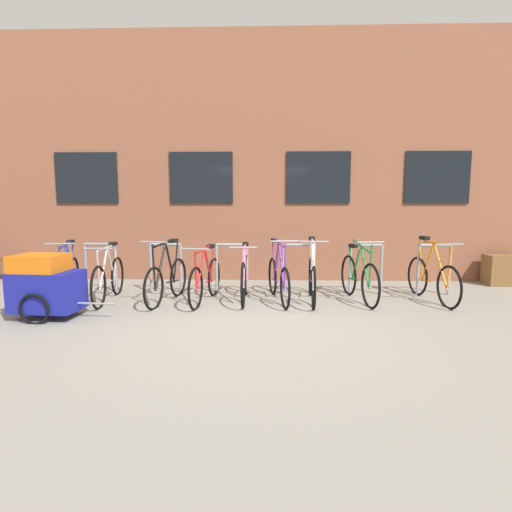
% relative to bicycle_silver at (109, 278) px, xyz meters
% --- Properties ---
extents(ground_plane, '(42.00, 42.00, 0.00)m').
position_rel_bicycle_silver_xyz_m(ground_plane, '(2.47, -1.25, -0.38)').
color(ground_plane, gray).
extents(storefront_building, '(28.00, 7.72, 5.08)m').
position_rel_bicycle_silver_xyz_m(storefront_building, '(2.47, 5.79, 2.16)').
color(storefront_building, brown).
rests_on(storefront_building, ground).
extents(bike_rack, '(6.60, 0.05, 0.91)m').
position_rel_bicycle_silver_xyz_m(bike_rack, '(2.61, 0.65, 0.17)').
color(bike_rack, gray).
rests_on(bike_rack, ground).
extents(bicycle_silver, '(0.44, 1.73, 0.98)m').
position_rel_bicycle_silver_xyz_m(bicycle_silver, '(0.00, 0.00, 0.00)').
color(bicycle_silver, black).
rests_on(bicycle_silver, ground).
extents(bicycle_red, '(0.44, 1.69, 0.96)m').
position_rel_bicycle_silver_xyz_m(bicycle_red, '(1.63, -0.00, -0.01)').
color(bicycle_red, black).
rests_on(bicycle_red, ground).
extents(bicycle_black, '(0.46, 1.64, 1.07)m').
position_rel_bicycle_silver_xyz_m(bicycle_black, '(0.99, -0.04, 0.00)').
color(bicycle_black, black).
rests_on(bicycle_black, ground).
extents(bicycle_orange, '(0.44, 1.69, 1.08)m').
position_rel_bicycle_silver_xyz_m(bicycle_orange, '(5.41, 0.19, 0.01)').
color(bicycle_orange, black).
rests_on(bicycle_orange, ground).
extents(bicycle_purple, '(0.48, 1.74, 1.08)m').
position_rel_bicycle_silver_xyz_m(bicycle_purple, '(2.84, 0.12, 0.00)').
color(bicycle_purple, black).
rests_on(bicycle_purple, ground).
extents(bicycle_white, '(0.44, 1.71, 1.07)m').
position_rel_bicycle_silver_xyz_m(bicycle_white, '(3.40, 0.09, 0.01)').
color(bicycle_white, black).
rests_on(bicycle_white, ground).
extents(bicycle_green, '(0.45, 1.70, 1.06)m').
position_rel_bicycle_silver_xyz_m(bicycle_green, '(4.19, 0.16, 0.01)').
color(bicycle_green, black).
rests_on(bicycle_green, ground).
extents(bicycle_pink, '(0.44, 1.71, 0.98)m').
position_rel_bicycle_silver_xyz_m(bicycle_pink, '(2.27, 0.11, 0.01)').
color(bicycle_pink, black).
rests_on(bicycle_pink, ground).
extents(bicycle_blue, '(0.55, 1.64, 1.03)m').
position_rel_bicycle_silver_xyz_m(bicycle_blue, '(-0.68, -0.01, 0.00)').
color(bicycle_blue, black).
rests_on(bicycle_blue, ground).
extents(bike_trailer, '(1.47, 0.73, 0.93)m').
position_rel_bicycle_silver_xyz_m(bike_trailer, '(-0.49, -1.06, 0.10)').
color(bike_trailer, navy).
rests_on(bike_trailer, ground).
extents(planter_box, '(0.70, 0.44, 0.60)m').
position_rel_bicycle_silver_xyz_m(planter_box, '(7.35, 1.60, -0.08)').
color(planter_box, brown).
rests_on(planter_box, ground).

